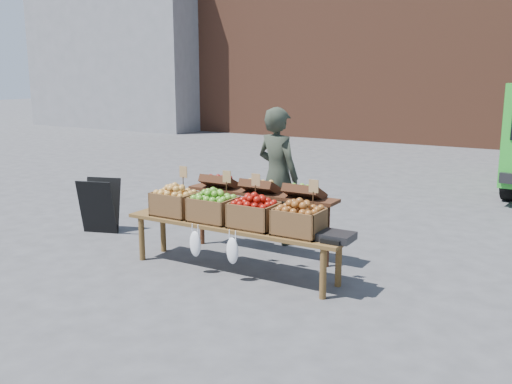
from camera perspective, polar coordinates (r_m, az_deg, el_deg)
The scene contains 11 objects.
ground at distance 6.49m, azimuth -1.96°, elevation -8.39°, with size 80.00×80.00×0.00m, color #48484B.
grey_building at distance 25.08m, azimuth -13.39°, elevation 14.41°, with size 8.00×3.00×7.00m, color gray.
vendor at distance 7.55m, azimuth 2.18°, elevation 1.63°, with size 0.66×0.43×1.81m, color #2A3125.
chalkboard_sign at distance 8.39m, azimuth -15.36°, elevation -1.33°, with size 0.52×0.29×0.79m, color black, non-canonical shape.
back_table at distance 7.08m, azimuth 0.46°, elevation -2.24°, with size 2.10×0.44×1.04m, color #3E2012, non-canonical shape.
display_bench at distance 6.52m, azimuth -2.25°, elevation -5.64°, with size 2.70×0.56×0.57m, color brown, non-canonical shape.
crate_golden_apples at distance 6.88m, azimuth -8.06°, elevation -1.16°, with size 0.50×0.40×0.28m, color gold, non-canonical shape.
crate_russet_pears at distance 6.56m, azimuth -4.30°, elevation -1.72°, with size 0.50×0.40×0.28m, color #508F2F, non-canonical shape.
crate_red_apples at distance 6.26m, azimuth -0.17°, elevation -2.32°, with size 0.50×0.40×0.28m, color maroon, non-canonical shape.
crate_green_apples at distance 6.01m, azimuth 4.34°, elevation -2.97°, with size 0.50×0.40×0.28m, color brown, non-canonical shape.
weighing_scale at distance 5.87m, azimuth 8.06°, elevation -4.44°, with size 0.34×0.30×0.08m, color black.
Camera 1 is at (3.29, -5.12, 2.24)m, focal length 40.00 mm.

